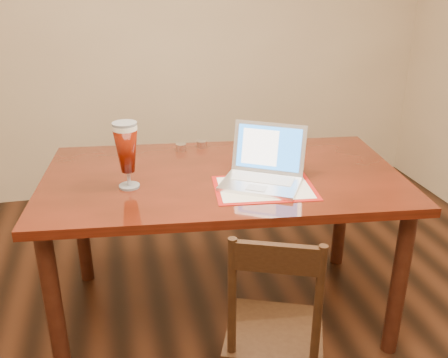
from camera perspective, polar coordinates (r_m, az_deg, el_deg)
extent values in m
cube|color=tan|center=(4.09, -7.71, 16.54)|extent=(4.50, 0.01, 2.70)
cube|color=#55170B|center=(2.52, -0.16, 0.14)|extent=(1.89, 1.19, 0.04)
cylinder|color=#38180E|center=(2.42, -18.84, -13.83)|extent=(0.08, 0.08, 0.79)
cylinder|color=#38180E|center=(2.59, 19.35, -11.22)|extent=(0.08, 0.08, 0.79)
cylinder|color=#38180E|center=(3.11, -16.02, -4.72)|extent=(0.08, 0.08, 0.79)
cylinder|color=#38180E|center=(3.25, 13.28, -3.21)|extent=(0.08, 0.08, 0.79)
cube|color=#A1140E|center=(2.36, 4.65, -1.03)|extent=(0.50, 0.38, 0.00)
cube|color=silver|center=(2.36, 4.65, -0.98)|extent=(0.45, 0.34, 0.00)
cube|color=silver|center=(2.37, 4.17, -0.58)|extent=(0.44, 0.40, 0.02)
cube|color=silver|center=(2.41, 4.46, 0.07)|extent=(0.31, 0.25, 0.00)
cube|color=#BCBDC2|center=(2.31, 3.75, -1.04)|extent=(0.11, 0.10, 0.00)
cube|color=silver|center=(2.47, 5.15, 3.56)|extent=(0.35, 0.25, 0.24)
cube|color=blue|center=(2.46, 5.12, 3.55)|extent=(0.30, 0.21, 0.20)
cube|color=white|center=(2.47, 4.13, 3.66)|extent=(0.18, 0.13, 0.17)
cylinder|color=silver|center=(2.40, -10.76, -0.79)|extent=(0.10, 0.10, 0.01)
cylinder|color=silver|center=(2.39, -10.83, 0.10)|extent=(0.02, 0.02, 0.07)
cylinder|color=beige|center=(2.30, -11.29, 5.81)|extent=(0.11, 0.11, 0.02)
cylinder|color=silver|center=(2.30, -11.32, 6.21)|extent=(0.11, 0.11, 0.01)
cylinder|color=silver|center=(2.84, -4.94, 3.64)|extent=(0.06, 0.06, 0.04)
cylinder|color=silver|center=(2.89, -2.56, 4.00)|extent=(0.06, 0.06, 0.04)
cube|color=black|center=(2.18, 5.78, -17.13)|extent=(0.50, 0.49, 0.04)
cylinder|color=black|center=(2.43, 1.91, -18.34)|extent=(0.04, 0.04, 0.38)
cylinder|color=black|center=(2.43, 9.77, -18.89)|extent=(0.04, 0.04, 0.38)
cylinder|color=black|center=(1.90, 0.92, -13.38)|extent=(0.03, 0.03, 0.50)
cylinder|color=black|center=(1.89, 10.73, -14.06)|extent=(0.03, 0.03, 0.50)
cube|color=black|center=(1.79, 6.04, -8.98)|extent=(0.30, 0.14, 0.11)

